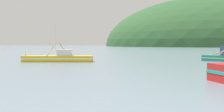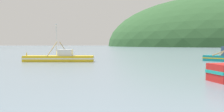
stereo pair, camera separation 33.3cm
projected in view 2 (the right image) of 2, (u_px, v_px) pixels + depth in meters
hill_mid_left at (215, 46)px, 242.09m from camera, size 193.98×155.18×87.53m
fishing_boat_yellow at (59, 58)px, 41.30m from camera, size 10.96×13.78×5.86m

